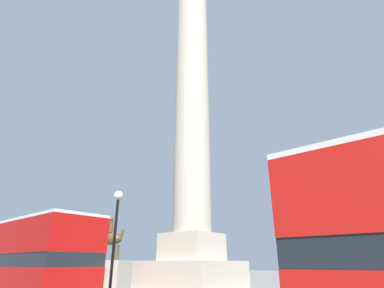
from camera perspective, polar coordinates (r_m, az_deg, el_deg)
The scene contains 4 objects.
monument_column at distance 16.23m, azimuth 0.00°, elevation 3.65°, with size 5.24×5.24×26.41m.
bus_b at distance 18.24m, azimuth -29.69°, elevation -18.93°, with size 10.89×3.24×4.25m.
equestrian_statue at distance 25.17m, azimuth -15.98°, elevation -22.64°, with size 3.81×3.28×5.71m.
street_lamp at distance 16.33m, azimuth -14.51°, elevation -16.54°, with size 0.48×0.48×5.89m.
Camera 1 is at (9.08, -11.50, 2.26)m, focal length 28.00 mm.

